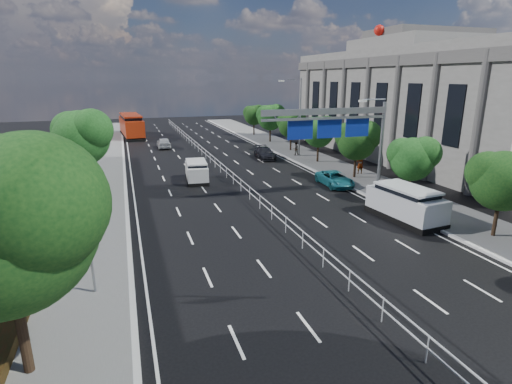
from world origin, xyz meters
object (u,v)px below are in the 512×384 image
near_car_silver (164,143)px  near_car_dark (129,130)px  pedestrian_b (296,149)px  white_minivan (197,171)px  pedestrian_a (360,164)px  red_bus (131,125)px  toilet_sign (76,232)px  overhead_gantry (339,124)px  parked_car_teal (335,179)px  silver_minivan (406,204)px  parked_car_dark (265,153)px

near_car_silver → near_car_dark: (-4.05, 15.18, 0.01)m
near_car_dark → pedestrian_b: 31.82m
white_minivan → pedestrian_a: pedestrian_a is taller
red_bus → pedestrian_a: size_ratio=6.45×
red_bus → near_car_silver: (3.69, -12.48, -1.11)m
toilet_sign → overhead_gantry: bearing=29.6°
red_bus → pedestrian_a: bearing=-64.0°
overhead_gantry → near_car_silver: overhead_gantry is taller
overhead_gantry → pedestrian_b: size_ratio=6.69×
overhead_gantry → parked_car_teal: size_ratio=2.32×
white_minivan → parked_car_teal: (11.00, -5.41, -0.29)m
silver_minivan → pedestrian_b: size_ratio=3.62×
near_car_dark → parked_car_dark: (14.36, -26.16, -0.07)m
near_car_silver → parked_car_dark: near_car_silver is taller
parked_car_teal → parked_car_dark: 13.39m
parked_car_dark → pedestrian_a: bearing=-57.2°
overhead_gantry → pedestrian_b: 17.15m
red_bus → pedestrian_b: red_bus is taller
near_car_silver → parked_car_teal: 27.07m
overhead_gantry → pedestrian_a: 9.10m
red_bus → near_car_silver: bearing=-77.9°
parked_car_teal → near_car_dark: bearing=114.2°
overhead_gantry → near_car_silver: 29.37m
toilet_sign → silver_minivan: (19.25, 3.72, -1.85)m
overhead_gantry → near_car_dark: overhead_gantry is taller
overhead_gantry → pedestrian_a: size_ratio=5.59×
near_car_dark → pedestrian_a: (20.27, -36.67, 0.34)m
near_car_silver → pedestrian_b: 17.90m
white_minivan → parked_car_teal: 12.26m
white_minivan → silver_minivan: silver_minivan is taller
overhead_gantry → red_bus: overhead_gantry is taller
pedestrian_a → red_bus: bearing=-55.9°
overhead_gantry → white_minivan: bearing=139.7°
silver_minivan → near_car_silver: bearing=104.5°
toilet_sign → parked_car_dark: (17.45, 26.04, -2.30)m
red_bus → near_car_dark: (-0.36, 2.70, -1.10)m
silver_minivan → parked_car_dark: 22.40m
toilet_sign → near_car_dark: 52.34m
parked_car_teal → red_bus: bearing=115.1°
red_bus → parked_car_teal: (15.68, -36.74, -1.20)m
toilet_sign → near_car_silver: 37.77m
parked_car_teal → pedestrian_b: 13.56m
pedestrian_b → toilet_sign: bearing=57.7°
toilet_sign → red_bus: 49.63m
pedestrian_a → near_car_dark: bearing=-57.4°
parked_car_dark → pedestrian_b: 3.91m
near_car_silver → near_car_dark: size_ratio=0.95×
pedestrian_b → parked_car_dark: bearing=8.3°
overhead_gantry → near_car_silver: bearing=111.4°
parked_car_dark → white_minivan: bearing=-136.3°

